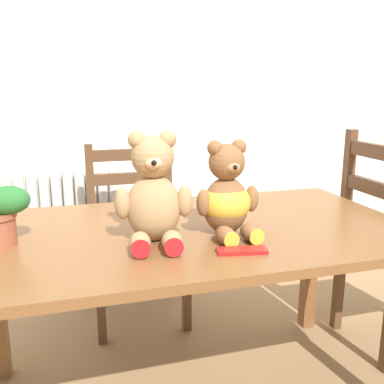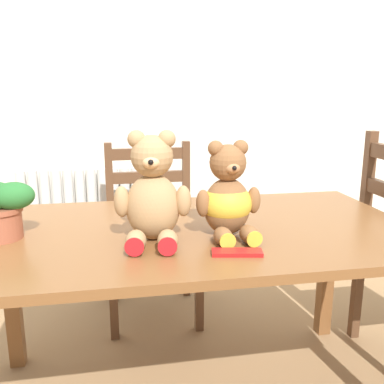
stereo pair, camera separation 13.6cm
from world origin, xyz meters
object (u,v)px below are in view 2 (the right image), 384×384
wooden_chair_behind (152,228)px  teddy_bear_right (228,198)px  teddy_bear_left (153,194)px  chocolate_bar (237,253)px

wooden_chair_behind → teddy_bear_right: 0.93m
teddy_bear_left → chocolate_bar: bearing=151.1°
teddy_bear_left → teddy_bear_right: 0.24m
teddy_bear_left → teddy_bear_right: teddy_bear_left is taller
wooden_chair_behind → teddy_bear_right: teddy_bear_right is taller
teddy_bear_left → teddy_bear_right: size_ratio=1.12×
wooden_chair_behind → chocolate_bar: (0.16, -1.01, 0.24)m
wooden_chair_behind → teddy_bear_right: bearing=102.2°
teddy_bear_right → wooden_chair_behind: bearing=-80.7°
chocolate_bar → teddy_bear_left: bearing=143.2°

